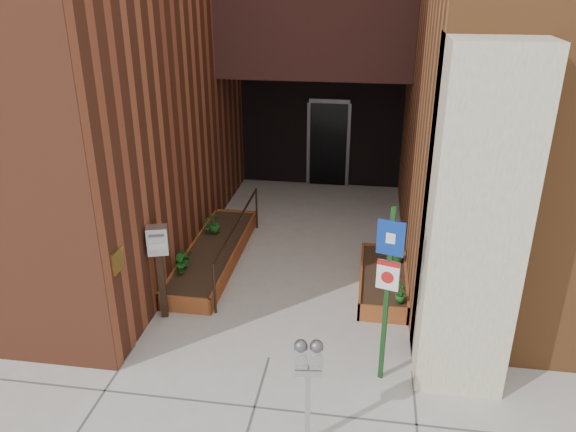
% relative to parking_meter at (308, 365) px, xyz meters
% --- Properties ---
extents(ground, '(80.00, 80.00, 0.00)m').
position_rel_parking_meter_xyz_m(ground, '(-0.72, 1.47, -1.11)').
color(ground, '#9E9991').
rests_on(ground, ground).
extents(planter_left, '(0.90, 3.60, 0.30)m').
position_rel_parking_meter_xyz_m(planter_left, '(-2.27, 4.17, -0.97)').
color(planter_left, brown).
rests_on(planter_left, ground).
extents(planter_right, '(0.80, 2.20, 0.30)m').
position_rel_parking_meter_xyz_m(planter_right, '(0.88, 3.67, -0.97)').
color(planter_right, brown).
rests_on(planter_right, ground).
extents(handrail, '(0.04, 3.34, 0.90)m').
position_rel_parking_meter_xyz_m(handrail, '(-1.77, 4.12, -0.36)').
color(handrail, black).
rests_on(handrail, ground).
extents(parking_meter, '(0.33, 0.17, 1.43)m').
position_rel_parking_meter_xyz_m(parking_meter, '(0.00, 0.00, 0.00)').
color(parking_meter, '#9E9EA0').
rests_on(parking_meter, ground).
extents(sign_post, '(0.33, 0.13, 2.50)m').
position_rel_parking_meter_xyz_m(sign_post, '(0.84, 1.27, 0.43)').
color(sign_post, '#163E18').
rests_on(sign_post, ground).
extents(payment_dropbox, '(0.36, 0.31, 1.56)m').
position_rel_parking_meter_xyz_m(payment_dropbox, '(-2.55, 2.26, 0.02)').
color(payment_dropbox, black).
rests_on(payment_dropbox, ground).
extents(shrub_left_a, '(0.40, 0.40, 0.33)m').
position_rel_parking_meter_xyz_m(shrub_left_a, '(-2.57, 3.40, -0.64)').
color(shrub_left_a, '#1C5819').
rests_on(shrub_left_a, planter_left).
extents(shrub_left_b, '(0.26, 0.26, 0.33)m').
position_rel_parking_meter_xyz_m(shrub_left_b, '(-2.57, 3.15, -0.64)').
color(shrub_left_b, '#1B601D').
rests_on(shrub_left_b, planter_left).
extents(shrub_left_c, '(0.28, 0.28, 0.38)m').
position_rel_parking_meter_xyz_m(shrub_left_c, '(-2.43, 4.81, -0.62)').
color(shrub_left_c, '#1B5D1A').
rests_on(shrub_left_c, planter_left).
extents(shrub_left_d, '(0.22, 0.22, 0.32)m').
position_rel_parking_meter_xyz_m(shrub_left_d, '(-2.57, 4.80, -0.65)').
color(shrub_left_d, '#205718').
rests_on(shrub_left_d, planter_left).
extents(shrub_right_a, '(0.23, 0.23, 0.30)m').
position_rel_parking_meter_xyz_m(shrub_right_a, '(1.13, 2.77, -0.66)').
color(shrub_right_a, '#18561B').
rests_on(shrub_right_a, planter_right).
extents(shrub_right_b, '(0.26, 0.26, 0.37)m').
position_rel_parking_meter_xyz_m(shrub_right_b, '(0.85, 3.33, -0.62)').
color(shrub_right_b, '#275D1A').
rests_on(shrub_right_b, planter_right).
extents(shrub_right_c, '(0.40, 0.40, 0.33)m').
position_rel_parking_meter_xyz_m(shrub_right_c, '(1.13, 4.12, -0.64)').
color(shrub_right_c, '#1C5017').
rests_on(shrub_right_c, planter_right).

